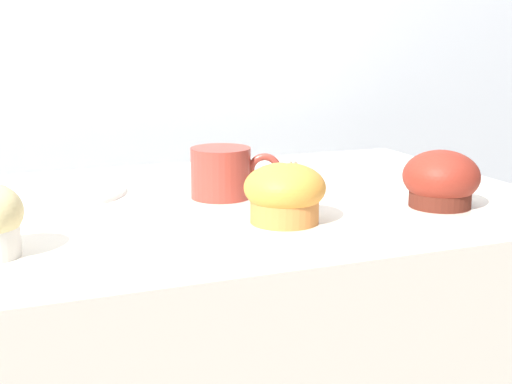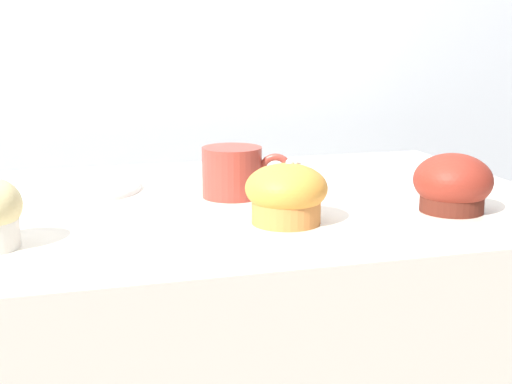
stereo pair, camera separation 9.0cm
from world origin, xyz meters
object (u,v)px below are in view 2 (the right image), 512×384
Objects in this scene: muffin_back_left at (286,194)px; coffee_cup at (234,171)px; serving_plate at (75,188)px; muffin_back_right at (453,185)px.

muffin_back_left is 0.17m from coffee_cup.
serving_plate is at bearing 133.19° from muffin_back_left.
muffin_back_left is at bearing -80.27° from coffee_cup.
muffin_back_left is at bearing -46.81° from serving_plate.
muffin_back_right reaches higher than coffee_cup.
muffin_back_right is 0.53× the size of serving_plate.
coffee_cup reaches higher than serving_plate.
serving_plate is (-0.23, 0.11, -0.04)m from coffee_cup.
serving_plate is (-0.26, 0.27, -0.03)m from muffin_back_left.
coffee_cup is at bearing -25.58° from serving_plate.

